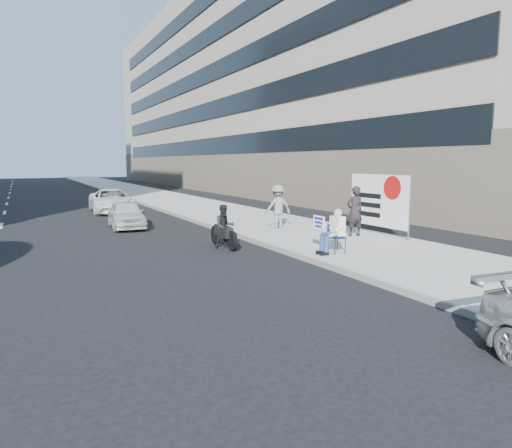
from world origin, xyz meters
TOP-DOWN VIEW (x-y plane):
  - ground at (0.00, 0.00)m, footprint 160.00×160.00m
  - near_sidewalk at (4.00, 20.00)m, footprint 5.00×120.00m
  - near_building at (17.00, 32.00)m, footprint 14.00×70.00m
  - seated_protester at (2.36, 1.68)m, footprint 0.83×1.11m
  - jogger at (3.49, 6.84)m, footprint 1.18×0.73m
  - pedestrian_woman at (4.97, 3.88)m, footprint 0.70×0.50m
  - protest_banner at (6.01, 3.82)m, footprint 0.08×3.06m
  - white_sedan_near at (-1.67, 10.83)m, footprint 1.66×3.53m
  - white_sedan_far at (-1.14, 17.36)m, footprint 2.42×4.79m
  - motorcycle at (0.21, 4.67)m, footprint 0.73×2.05m

SIDE VIEW (x-z plane):
  - ground at x=0.00m, z-range 0.00..0.00m
  - near_sidewalk at x=4.00m, z-range 0.00..0.15m
  - white_sedan_near at x=-1.67m, z-range 0.00..1.17m
  - motorcycle at x=0.21m, z-range -0.08..1.35m
  - white_sedan_far at x=-1.14m, z-range 0.00..1.30m
  - seated_protester at x=2.36m, z-range 0.22..1.53m
  - jogger at x=3.49m, z-range 0.15..1.90m
  - pedestrian_woman at x=4.97m, z-range 0.15..1.95m
  - protest_banner at x=6.01m, z-range 0.30..2.50m
  - near_building at x=17.00m, z-range 0.00..20.00m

